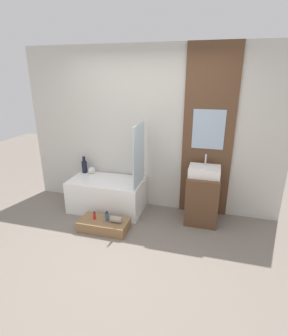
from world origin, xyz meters
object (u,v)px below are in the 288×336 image
bathtub (107,195)px  bottle_soap_secondary (107,217)px  vase_round_light (92,170)px  bottle_soap_primary (94,216)px  wooden_step_bench (104,225)px  vase_tall_dark (84,166)px  sink (204,171)px

bathtub → bottle_soap_secondary: bearing=-67.1°
vase_round_light → bottle_soap_primary: bearing=-63.0°
wooden_step_bench → vase_tall_dark: vase_tall_dark is taller
vase_round_light → bottle_soap_primary: 0.99m
sink → bottle_soap_primary: sink is taller
sink → vase_tall_dark: sink is taller
sink → bottle_soap_primary: size_ratio=3.86×
wooden_step_bench → vase_tall_dark: 1.23m
sink → bottle_soap_secondary: sink is taller
wooden_step_bench → vase_round_light: size_ratio=6.13×
bottle_soap_primary → bottle_soap_secondary: bottle_soap_secondary is taller
wooden_step_bench → bottle_soap_primary: 0.19m
vase_tall_dark → vase_round_light: 0.15m
sink → vase_tall_dark: bearing=175.1°
bathtub → bottle_soap_primary: size_ratio=10.24×
vase_round_light → bathtub: bearing=-31.3°
sink → bottle_soap_primary: bearing=-156.4°
bathtub → wooden_step_bench: bathtub is taller
vase_tall_dark → bathtub: bearing=-24.8°
wooden_step_bench → vase_tall_dark: size_ratio=2.49×
bathtub → wooden_step_bench: bearing=-71.7°
wooden_step_bench → sink: size_ratio=1.59×
bathtub → bottle_soap_secondary: (0.25, -0.60, -0.04)m
vase_tall_dark → bottle_soap_primary: 1.09m
bottle_soap_secondary → bottle_soap_primary: bearing=180.0°
sink → vase_tall_dark: (-2.06, 0.18, -0.17)m
vase_tall_dark → bottle_soap_secondary: 1.20m
sink → vase_round_light: size_ratio=3.86×
bottle_soap_secondary → wooden_step_bench: bearing=180.0°
wooden_step_bench → sink: bearing=25.8°
vase_round_light → bottle_soap_primary: size_ratio=1.00×
bottle_soap_primary → vase_round_light: bearing=117.0°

